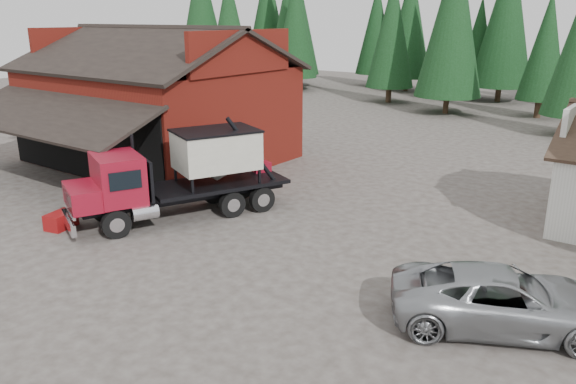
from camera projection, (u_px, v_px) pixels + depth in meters
The scene contains 8 objects.
ground at pixel (158, 271), 17.47m from camera, with size 120.00×120.00×0.00m, color #413A33.
red_barn at pixel (159, 111), 30.49m from camera, with size 12.80×13.63×7.18m.
conifer_backdrop at pixel (523, 106), 49.75m from camera, with size 76.00×16.00×16.00m, color black, non-canonical shape.
near_pine_a at pixel (229, 30), 49.51m from camera, with size 4.40×4.40×11.40m.
near_pine_d at pixel (453, 19), 43.64m from camera, with size 5.28×5.28×13.40m.
feed_truck at pixel (182, 172), 21.75m from camera, with size 5.61×8.75×3.87m.
silver_car at pixel (503, 299), 14.14m from camera, with size 2.57×5.58×1.55m, color #9EA2A6.
equip_box at pixel (61, 220), 20.98m from camera, with size 0.70×1.10×0.60m, color maroon.
Camera 1 is at (12.70, -10.43, 7.60)m, focal length 35.00 mm.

